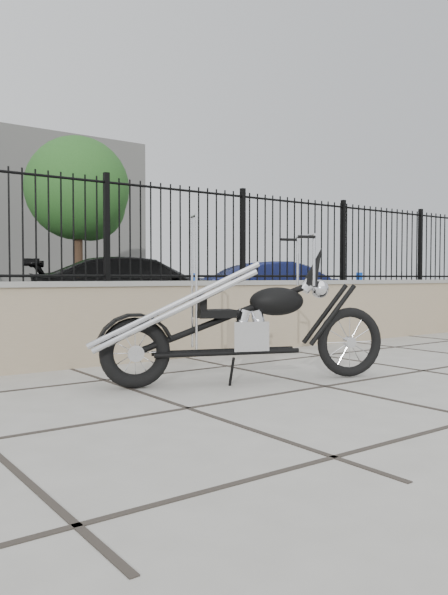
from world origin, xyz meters
TOP-DOWN VIEW (x-y plane):
  - ground_plane at (0.00, 0.00)m, footprint 90.00×90.00m
  - retaining_wall at (0.00, 2.50)m, footprint 14.00×0.36m
  - iron_fence at (0.00, 2.50)m, footprint 14.00×0.08m
  - chopper_motorcycle at (-0.49, 0.60)m, footprint 2.68×1.38m
  - car_black at (2.34, 7.81)m, footprint 5.39×3.74m
  - car_blue at (5.65, 6.75)m, footprint 4.39×2.72m
  - bollard_b at (2.02, 5.25)m, footprint 0.14×0.14m
  - bollard_c at (5.60, 4.39)m, footprint 0.14×0.14m
  - tree_right at (4.15, 15.96)m, footprint 3.64×3.64m

SIDE VIEW (x-z plane):
  - ground_plane at x=0.00m, z-range 0.00..0.00m
  - retaining_wall at x=0.00m, z-range 0.00..0.96m
  - bollard_b at x=2.02m, z-range 0.00..1.08m
  - bollard_c at x=5.60m, z-range 0.00..1.10m
  - car_blue at x=5.65m, z-range 0.00..1.37m
  - car_black at x=2.34m, z-range 0.00..1.45m
  - chopper_motorcycle at x=-0.49m, z-range 0.00..1.61m
  - iron_fence at x=0.00m, z-range 0.96..2.16m
  - tree_right at x=4.15m, z-range 1.23..7.38m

